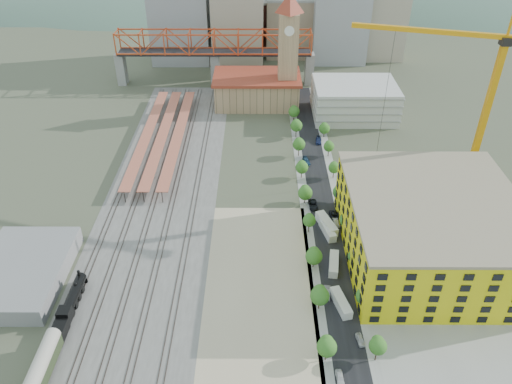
{
  "coord_description": "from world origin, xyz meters",
  "views": [
    {
      "loc": [
        -4.54,
        -125.39,
        92.7
      ],
      "look_at": [
        -5.05,
        -3.6,
        10.0
      ],
      "focal_mm": 35.0,
      "sensor_mm": 36.0,
      "label": 1
    }
  ],
  "objects_px": {
    "coach": "(39,372)",
    "site_trailer_a": "(341,303)",
    "site_trailer_d": "(327,224)",
    "tower_crane": "(479,86)",
    "site_trailer_b": "(334,264)",
    "site_trailer_c": "(328,230)",
    "car_0": "(340,378)",
    "locomotive": "(70,306)",
    "clock_tower": "(288,41)",
    "construction_building": "(431,229)"
  },
  "relations": [
    {
      "from": "construction_building",
      "to": "site_trailer_d",
      "type": "xyz_separation_m",
      "value": [
        -26.0,
        12.15,
        -8.0
      ]
    },
    {
      "from": "construction_building",
      "to": "site_trailer_b",
      "type": "relative_size",
      "value": 5.6
    },
    {
      "from": "site_trailer_d",
      "to": "car_0",
      "type": "relative_size",
      "value": 2.59
    },
    {
      "from": "clock_tower",
      "to": "site_trailer_a",
      "type": "distance_m",
      "value": 122.6
    },
    {
      "from": "coach",
      "to": "site_trailer_c",
      "type": "xyz_separation_m",
      "value": [
        66.0,
        50.2,
        -1.95
      ]
    },
    {
      "from": "coach",
      "to": "locomotive",
      "type": "bearing_deg",
      "value": 90.0
    },
    {
      "from": "site_trailer_d",
      "to": "tower_crane",
      "type": "bearing_deg",
      "value": 4.27
    },
    {
      "from": "coach",
      "to": "site_trailer_b",
      "type": "xyz_separation_m",
      "value": [
        66.0,
        35.68,
        -1.95
      ]
    },
    {
      "from": "coach",
      "to": "site_trailer_a",
      "type": "xyz_separation_m",
      "value": [
        66.0,
        21.55,
        -1.92
      ]
    },
    {
      "from": "site_trailer_b",
      "to": "site_trailer_c",
      "type": "distance_m",
      "value": 14.52
    },
    {
      "from": "tower_crane",
      "to": "site_trailer_b",
      "type": "relative_size",
      "value": 6.7
    },
    {
      "from": "locomotive",
      "to": "site_trailer_c",
      "type": "xyz_separation_m",
      "value": [
        66.0,
        30.64,
        -0.9
      ]
    },
    {
      "from": "construction_building",
      "to": "site_trailer_d",
      "type": "relative_size",
      "value": 4.92
    },
    {
      "from": "construction_building",
      "to": "tower_crane",
      "type": "height_order",
      "value": "tower_crane"
    },
    {
      "from": "site_trailer_d",
      "to": "coach",
      "type": "bearing_deg",
      "value": -160.5
    },
    {
      "from": "tower_crane",
      "to": "site_trailer_b",
      "type": "bearing_deg",
      "value": -140.13
    },
    {
      "from": "locomotive",
      "to": "construction_building",
      "type": "bearing_deg",
      "value": 12.99
    },
    {
      "from": "clock_tower",
      "to": "site_trailer_b",
      "type": "bearing_deg",
      "value": -85.65
    },
    {
      "from": "site_trailer_b",
      "to": "site_trailer_c",
      "type": "relative_size",
      "value": 1.0
    },
    {
      "from": "locomotive",
      "to": "site_trailer_b",
      "type": "xyz_separation_m",
      "value": [
        66.0,
        16.12,
        -0.9
      ]
    },
    {
      "from": "site_trailer_b",
      "to": "site_trailer_d",
      "type": "relative_size",
      "value": 0.88
    },
    {
      "from": "tower_crane",
      "to": "car_0",
      "type": "relative_size",
      "value": 15.25
    },
    {
      "from": "locomotive",
      "to": "car_0",
      "type": "height_order",
      "value": "locomotive"
    },
    {
      "from": "coach",
      "to": "car_0",
      "type": "bearing_deg",
      "value": 0.71
    },
    {
      "from": "coach",
      "to": "car_0",
      "type": "xyz_separation_m",
      "value": [
        63.0,
        0.78,
        -2.51
      ]
    },
    {
      "from": "coach",
      "to": "site_trailer_b",
      "type": "height_order",
      "value": "coach"
    },
    {
      "from": "clock_tower",
      "to": "site_trailer_d",
      "type": "relative_size",
      "value": 5.06
    },
    {
      "from": "site_trailer_a",
      "to": "site_trailer_d",
      "type": "bearing_deg",
      "value": 75.64
    },
    {
      "from": "locomotive",
      "to": "car_0",
      "type": "bearing_deg",
      "value": -16.59
    },
    {
      "from": "locomotive",
      "to": "site_trailer_b",
      "type": "height_order",
      "value": "locomotive"
    },
    {
      "from": "car_0",
      "to": "site_trailer_d",
      "type": "bearing_deg",
      "value": 84.47
    },
    {
      "from": "car_0",
      "to": "site_trailer_b",
      "type": "bearing_deg",
      "value": 82.85
    },
    {
      "from": "construction_building",
      "to": "locomotive",
      "type": "bearing_deg",
      "value": -167.01
    },
    {
      "from": "clock_tower",
      "to": "site_trailer_b",
      "type": "relative_size",
      "value": 5.76
    },
    {
      "from": "locomotive",
      "to": "car_0",
      "type": "relative_size",
      "value": 5.77
    },
    {
      "from": "tower_crane",
      "to": "site_trailer_c",
      "type": "xyz_separation_m",
      "value": [
        -43.09,
        -21.47,
        -36.11
      ]
    },
    {
      "from": "locomotive",
      "to": "site_trailer_a",
      "type": "bearing_deg",
      "value": 1.73
    },
    {
      "from": "locomotive",
      "to": "site_trailer_a",
      "type": "distance_m",
      "value": 66.04
    },
    {
      "from": "construction_building",
      "to": "tower_crane",
      "type": "bearing_deg",
      "value": 61.04
    },
    {
      "from": "site_trailer_d",
      "to": "car_0",
      "type": "distance_m",
      "value": 52.24
    },
    {
      "from": "site_trailer_b",
      "to": "car_0",
      "type": "xyz_separation_m",
      "value": [
        -3.0,
        -34.89,
        -0.56
      ]
    },
    {
      "from": "construction_building",
      "to": "site_trailer_c",
      "type": "bearing_deg",
      "value": 160.1
    },
    {
      "from": "construction_building",
      "to": "coach",
      "type": "height_order",
      "value": "construction_building"
    },
    {
      "from": "clock_tower",
      "to": "coach",
      "type": "height_order",
      "value": "clock_tower"
    },
    {
      "from": "site_trailer_a",
      "to": "site_trailer_c",
      "type": "xyz_separation_m",
      "value": [
        0.0,
        28.64,
        -0.03
      ]
    },
    {
      "from": "construction_building",
      "to": "car_0",
      "type": "relative_size",
      "value": 12.75
    },
    {
      "from": "tower_crane",
      "to": "site_trailer_b",
      "type": "distance_m",
      "value": 66.75
    },
    {
      "from": "tower_crane",
      "to": "site_trailer_a",
      "type": "relative_size",
      "value": 6.55
    },
    {
      "from": "construction_building",
      "to": "coach",
      "type": "relative_size",
      "value": 2.65
    },
    {
      "from": "construction_building",
      "to": "site_trailer_a",
      "type": "distance_m",
      "value": 33.35
    }
  ]
}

